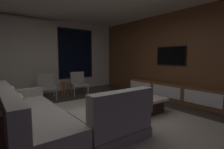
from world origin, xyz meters
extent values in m
plane|color=#332B26|center=(0.00, 0.00, 0.00)|extent=(9.20, 9.20, 0.00)
cube|color=silver|center=(0.00, 3.66, 1.35)|extent=(6.60, 0.12, 2.70)
cube|color=black|center=(1.30, 3.60, 1.45)|extent=(1.52, 0.02, 2.02)
cube|color=black|center=(1.30, 3.58, 1.45)|extent=(1.40, 0.03, 1.90)
cube|color=beige|center=(-0.55, 3.48, 1.30)|extent=(2.10, 0.12, 2.60)
cube|color=brown|center=(3.06, 0.00, 1.35)|extent=(0.12, 7.80, 2.70)
cube|color=#ADA391|center=(0.35, -0.10, 0.01)|extent=(3.20, 3.80, 0.01)
cube|color=gray|center=(-1.12, 0.10, 0.09)|extent=(0.90, 2.50, 0.18)
cube|color=#9E9991|center=(-1.12, 0.10, 0.30)|extent=(0.86, 2.42, 0.24)
cube|color=#9E9991|center=(-1.47, 0.10, 0.62)|extent=(0.20, 2.50, 0.40)
cube|color=#9E9991|center=(-1.12, 1.25, 0.51)|extent=(0.90, 0.20, 0.18)
cube|color=gray|center=(-0.14, -0.70, 0.09)|extent=(1.10, 0.90, 0.18)
cube|color=#9E9991|center=(-0.14, -0.70, 0.30)|extent=(1.07, 0.86, 0.24)
cube|color=#9E9991|center=(-0.14, -1.05, 0.62)|extent=(1.10, 0.20, 0.40)
cube|color=beige|center=(-1.35, 0.65, 0.58)|extent=(0.10, 0.36, 0.36)
cube|color=#B2A893|center=(-1.35, -0.20, 0.58)|extent=(0.10, 0.36, 0.36)
cube|color=#341C10|center=(1.09, -0.03, 0.15)|extent=(1.00, 1.00, 0.30)
cube|color=white|center=(1.09, -0.03, 0.33)|extent=(1.16, 1.16, 0.06)
cube|color=#C36843|center=(0.91, 0.09, 0.38)|extent=(0.20, 0.17, 0.03)
cube|color=#8D7D56|center=(0.92, 0.08, 0.40)|extent=(0.27, 0.20, 0.03)
cube|color=#86A650|center=(0.92, 0.07, 0.43)|extent=(0.30, 0.18, 0.03)
cube|color=#C36E68|center=(0.91, 0.07, 0.46)|extent=(0.29, 0.19, 0.02)
cylinder|color=#B2ADA0|center=(1.08, 2.19, 0.18)|extent=(0.04, 0.04, 0.36)
cylinder|color=#B2ADA0|center=(0.61, 2.27, 0.18)|extent=(0.04, 0.04, 0.36)
cylinder|color=#B2ADA0|center=(1.17, 2.68, 0.18)|extent=(0.04, 0.04, 0.36)
cylinder|color=#B2ADA0|center=(0.70, 2.77, 0.18)|extent=(0.04, 0.04, 0.36)
cube|color=#9E9991|center=(0.89, 2.48, 0.36)|extent=(0.63, 0.64, 0.08)
cube|color=#9E9991|center=(0.93, 2.72, 0.59)|extent=(0.49, 0.16, 0.38)
cylinder|color=#B2ADA0|center=(-0.02, 2.18, 0.18)|extent=(0.04, 0.04, 0.36)
cylinder|color=#B2ADA0|center=(-0.49, 2.26, 0.18)|extent=(0.04, 0.04, 0.36)
cylinder|color=#B2ADA0|center=(0.06, 2.68, 0.18)|extent=(0.04, 0.04, 0.36)
cylinder|color=#B2ADA0|center=(-0.41, 2.75, 0.18)|extent=(0.04, 0.04, 0.36)
cube|color=#9E9991|center=(-0.22, 2.47, 0.36)|extent=(0.62, 0.64, 0.08)
cube|color=#9E9991|center=(-0.18, 2.71, 0.59)|extent=(0.49, 0.16, 0.38)
cylinder|color=#BF4C1E|center=(0.30, 2.55, 0.23)|extent=(0.03, 0.03, 0.46)
cylinder|color=#BF4C1E|center=(0.50, 2.55, 0.23)|extent=(0.03, 0.03, 0.46)
cylinder|color=#BF4C1E|center=(0.40, 2.65, 0.23)|extent=(0.03, 0.03, 0.46)
cylinder|color=#BF4C1E|center=(0.40, 2.55, 0.45)|extent=(0.32, 0.32, 0.02)
cube|color=brown|center=(2.78, 0.10, 0.26)|extent=(0.44, 3.10, 0.52)
cube|color=white|center=(2.55, -0.94, 0.29)|extent=(0.02, 0.93, 0.33)
cube|color=white|center=(2.55, 0.10, 0.29)|extent=(0.02, 0.93, 0.33)
cube|color=white|center=(2.55, 1.15, 0.29)|extent=(0.02, 0.93, 0.33)
cube|color=black|center=(2.74, -0.75, 0.12)|extent=(0.33, 0.68, 0.19)
cube|color=#AA54AE|center=(2.74, -1.01, 0.10)|extent=(0.03, 0.04, 0.15)
cube|color=slate|center=(2.74, -0.84, 0.12)|extent=(0.03, 0.04, 0.18)
cube|color=#5D8CD8|center=(2.74, -0.67, 0.10)|extent=(0.03, 0.04, 0.15)
cube|color=slate|center=(2.74, -0.49, 0.10)|extent=(0.03, 0.04, 0.15)
cube|color=black|center=(2.95, 0.25, 1.35)|extent=(0.04, 0.99, 0.58)
cube|color=black|center=(2.95, 0.25, 1.35)|extent=(0.05, 0.95, 0.54)
camera|label=1|loc=(-1.69, -2.84, 1.30)|focal=26.83mm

